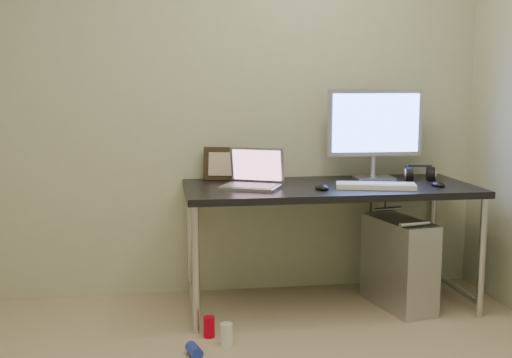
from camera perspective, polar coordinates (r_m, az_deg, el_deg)
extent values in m
cube|color=beige|center=(4.11, -3.86, 6.96)|extent=(3.50, 0.02, 2.50)
cube|color=black|center=(3.90, 6.51, -0.83)|extent=(1.74, 0.76, 0.04)
cylinder|color=silver|center=(3.52, -5.37, -8.08)|extent=(0.04, 0.04, 0.71)
cylinder|color=silver|center=(4.18, -5.90, -5.44)|extent=(0.04, 0.04, 0.71)
cylinder|color=silver|center=(3.97, 19.44, -6.64)|extent=(0.04, 0.04, 0.71)
cylinder|color=silver|center=(4.56, 15.44, -4.53)|extent=(0.04, 0.04, 0.71)
cylinder|color=silver|center=(3.93, -5.60, -10.52)|extent=(0.04, 0.68, 0.04)
cylinder|color=silver|center=(4.34, 17.13, -9.04)|extent=(0.04, 0.68, 0.04)
cube|color=#A8A8AD|center=(4.03, 12.57, -7.32)|extent=(0.34, 0.56, 0.55)
cylinder|color=#B5B4BC|center=(3.77, 13.91, -3.88)|extent=(0.20, 0.07, 0.03)
cylinder|color=#B5B4BC|center=(4.17, 11.62, -2.63)|extent=(0.20, 0.07, 0.03)
cylinder|color=black|center=(4.38, 9.99, -4.28)|extent=(0.01, 0.16, 0.69)
cylinder|color=black|center=(4.39, 11.19, -4.54)|extent=(0.02, 0.11, 0.71)
cylinder|color=red|center=(3.56, -4.19, -12.99)|extent=(0.08, 0.08, 0.11)
cylinder|color=white|center=(3.45, -2.64, -13.62)|extent=(0.09, 0.09, 0.12)
cylinder|color=#243BC3|center=(3.34, -5.52, -14.94)|extent=(0.09, 0.12, 0.06)
cube|color=#B5B4BC|center=(3.74, -0.47, -0.72)|extent=(0.40, 0.35, 0.02)
cube|color=gray|center=(3.74, -0.47, -0.57)|extent=(0.35, 0.30, 0.00)
cube|color=#97969E|center=(3.85, 0.10, 1.25)|extent=(0.32, 0.18, 0.21)
cube|color=#824F67|center=(3.84, 0.11, 1.24)|extent=(0.28, 0.16, 0.18)
cube|color=#B5B4BC|center=(4.17, 10.43, 0.08)|extent=(0.25, 0.18, 0.02)
cylinder|color=#B5B4BC|center=(4.18, 10.36, 1.15)|extent=(0.04, 0.04, 0.13)
cube|color=#B5B4BC|center=(4.14, 10.51, 4.94)|extent=(0.61, 0.06, 0.42)
cube|color=#4C66E1|center=(4.12, 10.62, 4.92)|extent=(0.56, 0.02, 0.37)
cube|color=white|center=(3.82, 10.59, -0.59)|extent=(0.48, 0.26, 0.03)
ellipsoid|color=black|center=(3.97, 15.89, -0.36)|extent=(0.08, 0.12, 0.04)
ellipsoid|color=black|center=(3.72, 5.88, -0.62)|extent=(0.08, 0.12, 0.04)
cylinder|color=black|center=(4.17, 13.50, 0.31)|extent=(0.07, 0.12, 0.11)
cylinder|color=black|center=(4.23, 15.19, 0.34)|extent=(0.07, 0.12, 0.11)
cube|color=black|center=(4.19, 14.38, 1.14)|extent=(0.14, 0.06, 0.01)
cube|color=black|center=(4.06, -2.85, 1.36)|extent=(0.27, 0.14, 0.21)
cylinder|color=silver|center=(4.05, 0.07, 0.47)|extent=(0.01, 0.01, 0.09)
cylinder|color=white|center=(4.04, 0.07, 1.20)|extent=(0.04, 0.04, 0.04)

